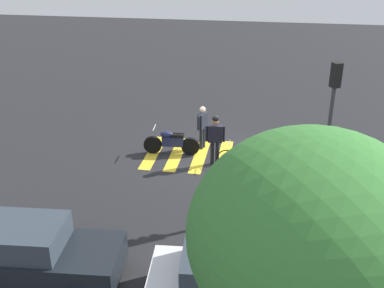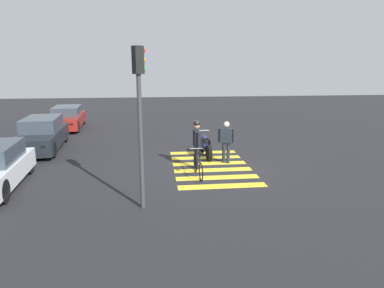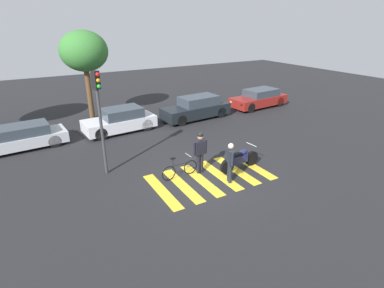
% 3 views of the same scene
% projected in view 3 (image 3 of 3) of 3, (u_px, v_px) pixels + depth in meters
% --- Properties ---
extents(ground_plane, '(60.00, 60.00, 0.00)m').
position_uv_depth(ground_plane, '(210.00, 177.00, 12.74)').
color(ground_plane, '#232326').
extents(police_motorcycle, '(2.12, 0.62, 1.06)m').
position_uv_depth(police_motorcycle, '(240.00, 160.00, 13.28)').
color(police_motorcycle, black).
rests_on(police_motorcycle, ground_plane).
extents(leaning_bicycle, '(1.70, 0.46, 0.98)m').
position_uv_depth(leaning_bicycle, '(180.00, 169.00, 12.63)').
color(leaning_bicycle, black).
rests_on(leaning_bicycle, ground_plane).
extents(officer_on_foot, '(0.36, 0.64, 1.71)m').
position_uv_depth(officer_on_foot, '(230.00, 160.00, 12.03)').
color(officer_on_foot, '#1E232D').
rests_on(officer_on_foot, ground_plane).
extents(officer_by_motorcycle, '(0.70, 0.25, 1.89)m').
position_uv_depth(officer_by_motorcycle, '(200.00, 149.00, 12.73)').
color(officer_by_motorcycle, black).
rests_on(officer_by_motorcycle, ground_plane).
extents(crosswalk_stripes, '(4.95, 2.97, 0.01)m').
position_uv_depth(crosswalk_stripes, '(210.00, 177.00, 12.74)').
color(crosswalk_stripes, yellow).
rests_on(crosswalk_stripes, ground_plane).
extents(car_silver_sedan, '(4.64, 2.01, 1.24)m').
position_uv_depth(car_silver_sedan, '(20.00, 138.00, 15.37)').
color(car_silver_sedan, black).
rests_on(car_silver_sedan, ground_plane).
extents(car_white_van, '(4.25, 2.07, 1.41)m').
position_uv_depth(car_white_van, '(120.00, 120.00, 17.78)').
color(car_white_van, black).
rests_on(car_white_van, ground_plane).
extents(car_black_suv, '(4.80, 2.05, 1.51)m').
position_uv_depth(car_black_suv, '(197.00, 108.00, 20.11)').
color(car_black_suv, black).
rests_on(car_black_suv, ground_plane).
extents(car_maroon_wagon, '(4.66, 2.12, 1.36)m').
position_uv_depth(car_maroon_wagon, '(259.00, 98.00, 22.84)').
color(car_maroon_wagon, black).
rests_on(car_maroon_wagon, ground_plane).
extents(traffic_light_pole, '(0.33, 0.36, 4.39)m').
position_uv_depth(traffic_light_pole, '(99.00, 108.00, 11.98)').
color(traffic_light_pole, '#38383D').
rests_on(traffic_light_pole, ground_plane).
extents(street_tree_mid, '(2.96, 2.96, 5.66)m').
position_uv_depth(street_tree_mid, '(84.00, 52.00, 18.71)').
color(street_tree_mid, brown).
rests_on(street_tree_mid, ground_plane).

